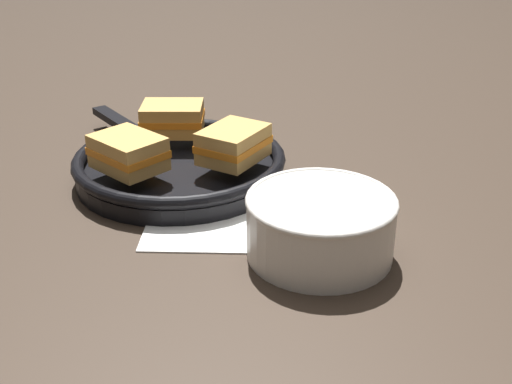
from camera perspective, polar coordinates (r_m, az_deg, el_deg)
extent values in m
plane|color=#382B21|center=(0.84, -0.88, -2.17)|extent=(4.00, 4.00, 0.00)
cube|color=white|center=(0.85, -0.46, -1.53)|extent=(0.27, 0.23, 0.00)
cylinder|color=silver|center=(0.74, 5.72, -3.10)|extent=(0.17, 0.17, 0.07)
cylinder|color=orange|center=(0.73, 5.80, -1.51)|extent=(0.15, 0.15, 0.01)
torus|color=silver|center=(0.73, 5.84, -0.74)|extent=(0.17, 0.17, 0.01)
cube|color=silver|center=(0.87, -2.85, -0.37)|extent=(0.11, 0.05, 0.01)
ellipsoid|color=silver|center=(0.85, 2.38, -1.33)|extent=(0.06, 0.04, 0.01)
cylinder|color=black|center=(0.95, -6.74, 1.83)|extent=(0.30, 0.30, 0.02)
torus|color=black|center=(0.94, -6.81, 3.01)|extent=(0.31, 0.31, 0.02)
cube|color=black|center=(1.12, -12.40, 6.29)|extent=(0.10, 0.12, 0.01)
cube|color=tan|center=(0.90, -1.99, 3.46)|extent=(0.11, 0.11, 0.02)
cube|color=orange|center=(0.90, -2.01, 4.28)|extent=(0.11, 0.12, 0.01)
cube|color=tan|center=(0.89, -2.02, 5.12)|extent=(0.11, 0.11, 0.02)
cube|color=tan|center=(1.01, -7.38, 5.75)|extent=(0.10, 0.08, 0.02)
cube|color=orange|center=(1.00, -7.42, 6.50)|extent=(0.10, 0.08, 0.01)
cube|color=tan|center=(1.00, -7.47, 7.25)|extent=(0.10, 0.08, 0.02)
cube|color=tan|center=(0.89, -11.21, 2.63)|extent=(0.12, 0.11, 0.02)
cube|color=orange|center=(0.88, -11.29, 3.46)|extent=(0.12, 0.12, 0.01)
cube|color=tan|center=(0.88, -11.37, 4.31)|extent=(0.12, 0.11, 0.02)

